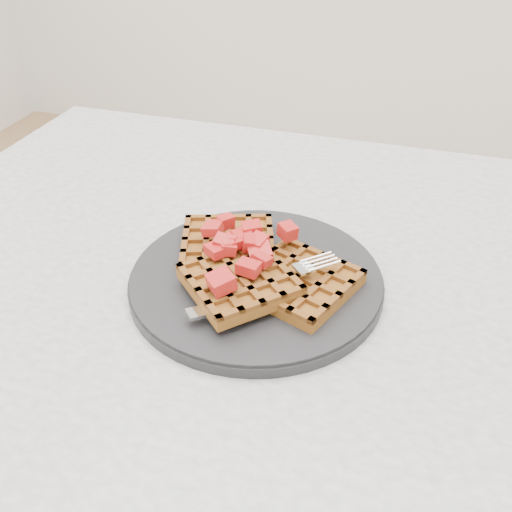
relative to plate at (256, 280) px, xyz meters
name	(u,v)px	position (x,y,z in m)	size (l,w,h in m)	color
table	(342,360)	(0.10, 0.03, -0.12)	(1.20, 0.80, 0.75)	silver
plate	(256,280)	(0.00, 0.00, 0.00)	(0.28, 0.28, 0.02)	black
waffles	(255,268)	(0.00, 0.00, 0.02)	(0.23, 0.21, 0.03)	#94591F
strawberry_pile	(256,245)	(0.00, 0.00, 0.05)	(0.15, 0.15, 0.02)	#9C090A
fork	(276,291)	(0.03, -0.03, 0.02)	(0.02, 0.18, 0.02)	silver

